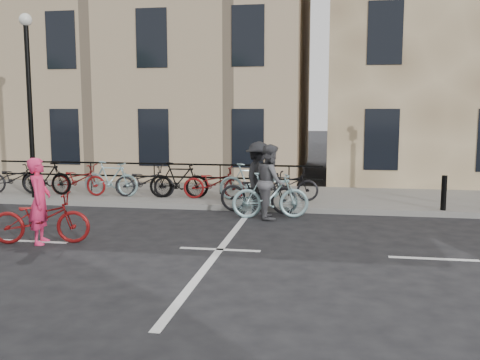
% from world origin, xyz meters
% --- Properties ---
extents(ground, '(120.00, 120.00, 0.00)m').
position_xyz_m(ground, '(0.00, 0.00, 0.00)').
color(ground, black).
rests_on(ground, ground).
extents(sidewalk, '(46.00, 4.00, 0.15)m').
position_xyz_m(sidewalk, '(-4.00, 6.00, 0.07)').
color(sidewalk, slate).
rests_on(sidewalk, ground).
extents(building_west, '(20.00, 10.00, 10.00)m').
position_xyz_m(building_west, '(-9.00, 13.00, 5.15)').
color(building_west, tan).
rests_on(building_west, sidewalk).
extents(lamp_post, '(0.36, 0.36, 5.28)m').
position_xyz_m(lamp_post, '(-6.50, 4.40, 3.49)').
color(lamp_post, black).
rests_on(lamp_post, sidewalk).
extents(bollard_east, '(0.14, 0.14, 0.90)m').
position_xyz_m(bollard_east, '(5.00, 4.25, 0.60)').
color(bollard_east, black).
rests_on(bollard_east, sidewalk).
extents(parked_bikes, '(10.40, 1.23, 1.05)m').
position_xyz_m(parked_bikes, '(-3.30, 5.04, 0.64)').
color(parked_bikes, black).
rests_on(parked_bikes, sidewalk).
extents(cyclist_pink, '(2.08, 1.14, 1.76)m').
position_xyz_m(cyclist_pink, '(-3.71, -0.10, 0.61)').
color(cyclist_pink, maroon).
rests_on(cyclist_pink, ground).
extents(cyclist_grey, '(2.01, 1.03, 1.87)m').
position_xyz_m(cyclist_grey, '(0.64, 3.22, 0.76)').
color(cyclist_grey, '#85AAAE').
rests_on(cyclist_grey, ground).
extents(cyclist_dark, '(2.21, 1.31, 1.89)m').
position_xyz_m(cyclist_dark, '(0.24, 3.90, 0.74)').
color(cyclist_dark, black).
rests_on(cyclist_dark, ground).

